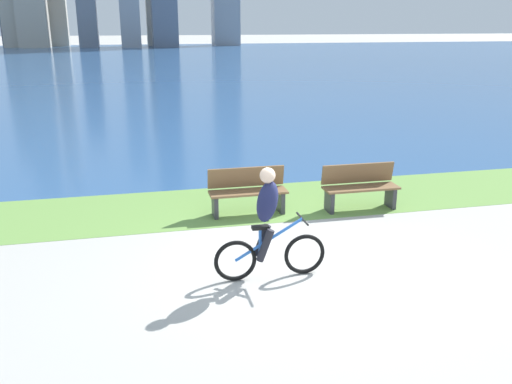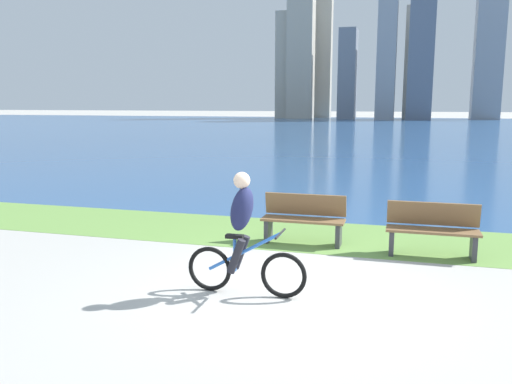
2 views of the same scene
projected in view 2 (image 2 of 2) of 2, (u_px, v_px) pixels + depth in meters
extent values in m
plane|color=#B2AFA8|center=(286.00, 292.00, 7.16)|extent=(300.00, 300.00, 0.00)
cube|color=#6B9947|center=(321.00, 236.00, 10.15)|extent=(120.00, 2.46, 0.01)
cube|color=#2D568C|center=(390.00, 129.00, 50.56)|extent=(300.00, 82.74, 0.00)
torus|color=black|center=(284.00, 275.00, 6.90)|extent=(0.62, 0.06, 0.62)
torus|color=black|center=(210.00, 269.00, 7.18)|extent=(0.62, 0.06, 0.62)
cylinder|color=blue|center=(244.00, 252.00, 7.00)|extent=(1.01, 0.04, 0.60)
cylinder|color=blue|center=(235.00, 255.00, 7.04)|extent=(0.04, 0.04, 0.46)
cube|color=black|center=(235.00, 236.00, 7.00)|extent=(0.24, 0.10, 0.05)
cylinder|color=black|center=(280.00, 234.00, 6.82)|extent=(0.03, 0.52, 0.03)
ellipsoid|color=#1E234C|center=(242.00, 209.00, 6.91)|extent=(0.40, 0.36, 0.65)
sphere|color=beige|center=(242.00, 180.00, 6.84)|extent=(0.22, 0.22, 0.22)
cylinder|color=#26262D|center=(241.00, 252.00, 7.12)|extent=(0.27, 0.11, 0.49)
cylinder|color=#26262D|center=(236.00, 256.00, 6.93)|extent=(0.27, 0.11, 0.49)
cube|color=brown|center=(433.00, 231.00, 8.72)|extent=(1.50, 0.45, 0.04)
cube|color=brown|center=(433.00, 214.00, 8.86)|extent=(1.50, 0.11, 0.40)
cube|color=#38383D|center=(474.00, 247.00, 8.59)|extent=(0.08, 0.37, 0.45)
cube|color=#38383D|center=(392.00, 241.00, 8.93)|extent=(0.08, 0.37, 0.45)
cube|color=brown|center=(303.00, 220.00, 9.53)|extent=(1.50, 0.45, 0.04)
cube|color=brown|center=(305.00, 204.00, 9.67)|extent=(1.50, 0.11, 0.40)
cube|color=#38383D|center=(339.00, 234.00, 9.39)|extent=(0.08, 0.37, 0.45)
cube|color=#38383D|center=(268.00, 230.00, 9.74)|extent=(0.08, 0.37, 0.45)
cube|color=slate|center=(287.00, 81.00, 89.08)|extent=(3.76, 2.04, 12.43)
cube|color=#ADA899|center=(287.00, 66.00, 85.56)|extent=(3.50, 2.14, 17.01)
cube|color=#ADA899|center=(301.00, 45.00, 83.54)|extent=(4.09, 3.07, 23.29)
cube|color=#ADA899|center=(319.00, 47.00, 87.33)|extent=(4.41, 2.11, 23.45)
cube|color=slate|center=(348.00, 74.00, 82.42)|extent=(2.65, 4.10, 13.84)
cube|color=#8C939E|center=(387.00, 55.00, 77.91)|extent=(2.75, 3.77, 18.90)
cube|color=#ADA899|center=(419.00, 63.00, 82.54)|extent=(4.39, 3.09, 17.32)
cube|color=slate|center=(422.00, 32.00, 76.39)|extent=(3.59, 4.34, 25.37)
cube|color=#8C939E|center=(490.00, 39.00, 77.92)|extent=(4.03, 3.54, 23.59)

